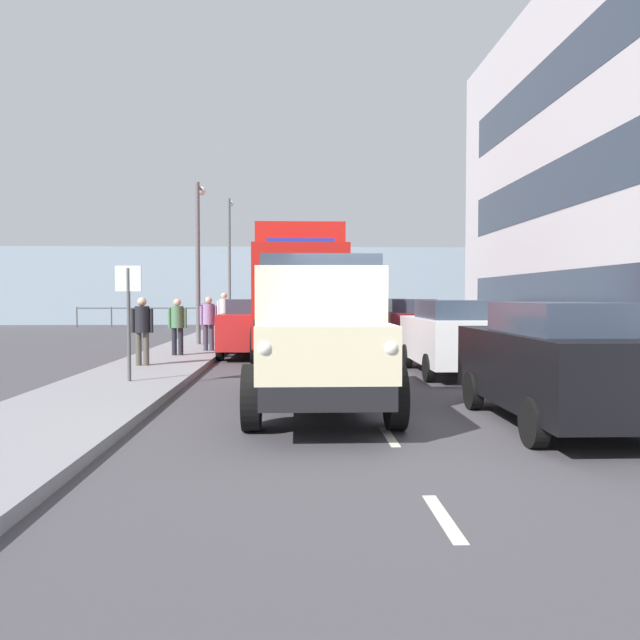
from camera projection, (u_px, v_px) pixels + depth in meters
name	position (u px, v px, depth m)	size (l,w,h in m)	color
ground_plane	(335.00, 355.00, 18.77)	(80.00, 80.00, 0.00)	#423F44
sidewalk_left	(485.00, 353.00, 18.95)	(2.42, 36.70, 0.15)	gray
sidewalk_right	(183.00, 354.00, 18.59)	(2.42, 36.70, 0.15)	gray
road_centreline_markings	(336.00, 357.00, 18.19)	(0.12, 33.09, 0.01)	silver
sea_horizon	(314.00, 286.00, 40.00)	(80.00, 0.80, 5.00)	#8C9EAD
seawall_railing	(316.00, 312.00, 36.46)	(28.08, 0.08, 1.20)	#4C5156
truck_vintage_cream	(320.00, 337.00, 9.53)	(2.17, 5.64, 2.43)	black
lorry_cargo_red	(300.00, 288.00, 18.81)	(2.58, 8.20, 3.87)	red
car_black_kerbside_near	(560.00, 362.00, 8.53)	(1.85, 4.04, 1.72)	black
car_white_kerbside_1	(454.00, 336.00, 14.19)	(1.90, 4.10, 1.72)	white
car_maroon_kerbside_2	(407.00, 324.00, 20.16)	(1.80, 3.88, 1.72)	maroon
car_grey_kerbside_3	(384.00, 318.00, 25.60)	(1.76, 4.31, 1.72)	slate
car_red_oppositeside_0	(254.00, 327.00, 18.55)	(1.91, 4.05, 1.72)	#B21E1E
pedestrian_couple_b	(142.00, 326.00, 14.69)	(0.53, 0.34, 1.63)	#4C473D
pedestrian_couple_a	(177.00, 322.00, 17.28)	(0.53, 0.34, 1.59)	black
pedestrian_in_dark_coat	(209.00, 319.00, 18.75)	(0.53, 0.34, 1.64)	#383342
pedestrian_strolling	(208.00, 317.00, 21.52)	(0.53, 0.34, 1.62)	#383342
pedestrian_with_bag	(224.00, 312.00, 23.17)	(0.53, 0.34, 1.80)	#383342
lamp_post_promenade	(199.00, 247.00, 21.43)	(0.32, 1.14, 5.60)	#59595B
lamp_post_far	(230.00, 251.00, 33.45)	(0.32, 1.14, 6.96)	#59595B
street_sign	(129.00, 303.00, 11.94)	(0.50, 0.07, 2.25)	#4C4C4C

